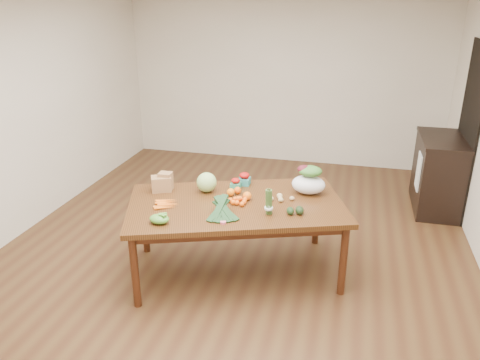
% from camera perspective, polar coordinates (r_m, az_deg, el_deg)
% --- Properties ---
extents(floor, '(6.00, 6.00, 0.00)m').
position_cam_1_polar(floor, '(5.20, -0.38, -8.09)').
color(floor, '#51361B').
rests_on(floor, ground).
extents(room_walls, '(5.02, 6.02, 2.70)m').
position_cam_1_polar(room_walls, '(4.68, -0.43, 6.40)').
color(room_walls, silver).
rests_on(room_walls, floor).
extents(dining_table, '(2.27, 1.73, 0.75)m').
position_cam_1_polar(dining_table, '(4.60, -0.46, -7.02)').
color(dining_table, '#522D13').
rests_on(dining_table, floor).
extents(doorway_dark, '(0.02, 1.00, 2.10)m').
position_cam_1_polar(doorway_dark, '(6.32, 26.03, 5.41)').
color(doorway_dark, black).
rests_on(doorway_dark, floor).
extents(cabinet, '(0.52, 1.02, 0.94)m').
position_cam_1_polar(cabinet, '(6.43, 22.94, 0.72)').
color(cabinet, black).
rests_on(cabinet, floor).
extents(dish_towel, '(0.02, 0.28, 0.45)m').
position_cam_1_polar(dish_towel, '(6.18, 20.92, 0.98)').
color(dish_towel, white).
rests_on(dish_towel, cabinet).
extents(paper_bag, '(0.32, 0.29, 0.18)m').
position_cam_1_polar(paper_bag, '(4.73, -9.57, -0.27)').
color(paper_bag, '#946142').
rests_on(paper_bag, dining_table).
extents(cabbage, '(0.20, 0.20, 0.20)m').
position_cam_1_polar(cabbage, '(4.65, -4.10, -0.28)').
color(cabbage, '#A7D97D').
rests_on(cabbage, dining_table).
extents(strawberry_basket_a, '(0.12, 0.12, 0.09)m').
position_cam_1_polar(strawberry_basket_a, '(4.73, -0.54, -0.55)').
color(strawberry_basket_a, red).
rests_on(strawberry_basket_a, dining_table).
extents(strawberry_basket_b, '(0.15, 0.15, 0.10)m').
position_cam_1_polar(strawberry_basket_b, '(4.83, 0.53, 0.02)').
color(strawberry_basket_b, '#B0120B').
rests_on(strawberry_basket_b, dining_table).
extents(orange_a, '(0.08, 0.08, 0.08)m').
position_cam_1_polar(orange_a, '(4.57, -1.13, -1.49)').
color(orange_a, orange).
rests_on(orange_a, dining_table).
extents(orange_b, '(0.07, 0.07, 0.07)m').
position_cam_1_polar(orange_b, '(4.61, -0.30, -1.28)').
color(orange_b, '#EA5C0E').
rests_on(orange_b, dining_table).
extents(orange_c, '(0.08, 0.08, 0.08)m').
position_cam_1_polar(orange_c, '(4.47, 0.87, -1.95)').
color(orange_c, orange).
rests_on(orange_c, dining_table).
extents(mandarin_cluster, '(0.23, 0.23, 0.08)m').
position_cam_1_polar(mandarin_cluster, '(4.40, -0.23, -2.43)').
color(mandarin_cluster, orange).
rests_on(mandarin_cluster, dining_table).
extents(carrots, '(0.28, 0.28, 0.03)m').
position_cam_1_polar(carrots, '(4.43, -8.93, -2.88)').
color(carrots, '#FF5C15').
rests_on(carrots, dining_table).
extents(snap_pea_bag, '(0.18, 0.13, 0.08)m').
position_cam_1_polar(snap_pea_bag, '(4.09, -9.81, -4.70)').
color(snap_pea_bag, '#609833').
rests_on(snap_pea_bag, dining_table).
extents(kale_bunch, '(0.44, 0.48, 0.16)m').
position_cam_1_polar(kale_bunch, '(4.10, -2.18, -3.68)').
color(kale_bunch, '#16321C').
rests_on(kale_bunch, dining_table).
extents(asparagus_bundle, '(0.11, 0.14, 0.26)m').
position_cam_1_polar(asparagus_bundle, '(4.15, 3.54, -2.67)').
color(asparagus_bundle, '#507F3A').
rests_on(asparagus_bundle, dining_table).
extents(potato_a, '(0.06, 0.05, 0.05)m').
position_cam_1_polar(potato_a, '(4.47, 3.79, -2.29)').
color(potato_a, tan).
rests_on(potato_a, dining_table).
extents(potato_b, '(0.05, 0.05, 0.04)m').
position_cam_1_polar(potato_b, '(4.45, 4.99, -2.42)').
color(potato_b, tan).
rests_on(potato_b, dining_table).
extents(potato_c, '(0.05, 0.04, 0.04)m').
position_cam_1_polar(potato_c, '(4.50, 4.89, -2.17)').
color(potato_c, tan).
rests_on(potato_c, dining_table).
extents(potato_d, '(0.06, 0.05, 0.05)m').
position_cam_1_polar(potato_d, '(4.54, 4.85, -1.92)').
color(potato_d, tan).
rests_on(potato_d, dining_table).
extents(potato_e, '(0.05, 0.04, 0.04)m').
position_cam_1_polar(potato_e, '(4.50, 6.35, -2.24)').
color(potato_e, tan).
rests_on(potato_e, dining_table).
extents(avocado_a, '(0.09, 0.11, 0.07)m').
position_cam_1_polar(avocado_a, '(4.22, 6.14, -3.75)').
color(avocado_a, black).
rests_on(avocado_a, dining_table).
extents(avocado_b, '(0.10, 0.12, 0.07)m').
position_cam_1_polar(avocado_b, '(4.23, 7.27, -3.67)').
color(avocado_b, black).
rests_on(avocado_b, dining_table).
extents(salad_bag, '(0.40, 0.35, 0.26)m').
position_cam_1_polar(salad_bag, '(4.64, 8.36, -0.13)').
color(salad_bag, white).
rests_on(salad_bag, dining_table).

